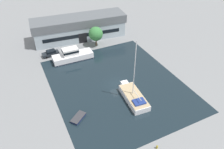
{
  "coord_description": "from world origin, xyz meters",
  "views": [
    {
      "loc": [
        -17.62,
        -33.85,
        30.82
      ],
      "look_at": [
        0.0,
        2.46,
        1.0
      ],
      "focal_mm": 35.0,
      "sensor_mm": 36.0,
      "label": 1
    }
  ],
  "objects_px": {
    "warehouse_building": "(79,27)",
    "motor_cruiser": "(72,56)",
    "parked_car": "(51,53)",
    "quay_tree_near_building": "(96,34)",
    "sailboat_moored": "(133,97)",
    "small_dinghy": "(78,118)"
  },
  "relations": [
    {
      "from": "small_dinghy",
      "to": "warehouse_building",
      "type": "bearing_deg",
      "value": -57.2
    },
    {
      "from": "warehouse_building",
      "to": "sailboat_moored",
      "type": "bearing_deg",
      "value": -83.28
    },
    {
      "from": "motor_cruiser",
      "to": "small_dinghy",
      "type": "height_order",
      "value": "motor_cruiser"
    },
    {
      "from": "warehouse_building",
      "to": "sailboat_moored",
      "type": "relative_size",
      "value": 2.1
    },
    {
      "from": "quay_tree_near_building",
      "to": "motor_cruiser",
      "type": "relative_size",
      "value": 0.54
    },
    {
      "from": "warehouse_building",
      "to": "motor_cruiser",
      "type": "xyz_separation_m",
      "value": [
        -5.97,
        -11.1,
        -2.17
      ]
    },
    {
      "from": "small_dinghy",
      "to": "quay_tree_near_building",
      "type": "bearing_deg",
      "value": -66.69
    },
    {
      "from": "sailboat_moored",
      "to": "quay_tree_near_building",
      "type": "bearing_deg",
      "value": 90.34
    },
    {
      "from": "sailboat_moored",
      "to": "parked_car",
      "type": "bearing_deg",
      "value": 119.41
    },
    {
      "from": "quay_tree_near_building",
      "to": "parked_car",
      "type": "bearing_deg",
      "value": 179.61
    },
    {
      "from": "quay_tree_near_building",
      "to": "sailboat_moored",
      "type": "distance_m",
      "value": 24.64
    },
    {
      "from": "quay_tree_near_building",
      "to": "parked_car",
      "type": "relative_size",
      "value": 1.28
    },
    {
      "from": "quay_tree_near_building",
      "to": "sailboat_moored",
      "type": "bearing_deg",
      "value": -94.46
    },
    {
      "from": "warehouse_building",
      "to": "quay_tree_near_building",
      "type": "relative_size",
      "value": 4.93
    },
    {
      "from": "sailboat_moored",
      "to": "motor_cruiser",
      "type": "distance_m",
      "value": 21.1
    },
    {
      "from": "parked_car",
      "to": "sailboat_moored",
      "type": "xyz_separation_m",
      "value": [
        11.22,
        -24.48,
        -0.07
      ]
    },
    {
      "from": "motor_cruiser",
      "to": "warehouse_building",
      "type": "bearing_deg",
      "value": -26.89
    },
    {
      "from": "quay_tree_near_building",
      "to": "sailboat_moored",
      "type": "relative_size",
      "value": 0.43
    },
    {
      "from": "warehouse_building",
      "to": "parked_car",
      "type": "bearing_deg",
      "value": -142.24
    },
    {
      "from": "motor_cruiser",
      "to": "small_dinghy",
      "type": "distance_m",
      "value": 20.86
    },
    {
      "from": "sailboat_moored",
      "to": "small_dinghy",
      "type": "relative_size",
      "value": 3.86
    },
    {
      "from": "sailboat_moored",
      "to": "motor_cruiser",
      "type": "relative_size",
      "value": 1.27
    }
  ]
}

